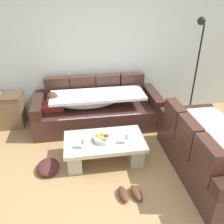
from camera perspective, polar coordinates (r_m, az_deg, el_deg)
The scene contains 13 objects.
ground_plane at distance 3.45m, azimuth 3.19°, elevation -16.52°, with size 14.00×14.00×0.00m, color tan.
back_wall at distance 4.69m, azimuth -1.91°, elevation 15.02°, with size 9.00×0.10×2.70m, color #B8C4BA.
couch_along_wall at distance 4.54m, azimuth -3.90°, elevation 0.69°, with size 2.33×0.92×0.88m.
couch_near_window at distance 3.67m, azimuth 22.35°, elevation -8.99°, with size 0.92×1.83×0.88m.
coffee_table at distance 3.66m, azimuth -1.80°, elevation -8.51°, with size 1.20×0.68×0.38m.
fruit_bowl at distance 3.53m, azimuth -2.15°, elevation -6.33°, with size 0.28×0.28×0.10m.
wine_glass_near_left at distance 3.37m, azimuth -6.88°, elevation -6.97°, with size 0.07×0.07×0.17m.
wine_glass_near_right at distance 3.45m, azimuth 3.58°, elevation -5.86°, with size 0.07×0.07×0.17m.
open_magazine at distance 3.68m, azimuth 3.13°, elevation -5.48°, with size 0.28×0.21×0.01m, color white.
side_cabinet at distance 4.93m, azimuth -24.49°, elevation 0.28°, with size 0.72×0.44×0.64m.
floor_lamp at distance 4.82m, azimuth 19.53°, elevation 10.90°, with size 0.33×0.31×1.95m.
pair_of_shoes at distance 3.26m, azimuth 4.28°, elevation -18.95°, with size 0.33×0.29×0.09m.
crumpled_garment at distance 3.71m, azimuth -15.13°, elevation -12.60°, with size 0.40×0.32×0.12m, color #4C2323.
Camera 1 is at (-0.56, -2.38, 2.44)m, focal length 38.06 mm.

